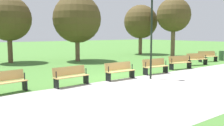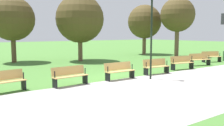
{
  "view_description": "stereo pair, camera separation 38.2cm",
  "coord_description": "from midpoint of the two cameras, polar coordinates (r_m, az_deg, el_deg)",
  "views": [
    {
      "loc": [
        8.02,
        9.85,
        2.42
      ],
      "look_at": [
        0.0,
        -0.73,
        0.8
      ],
      "focal_mm": 39.48,
      "sensor_mm": 36.0,
      "label": 1
    },
    {
      "loc": [
        7.72,
        10.07,
        2.42
      ],
      "look_at": [
        0.0,
        -0.73,
        0.8
      ],
      "focal_mm": 39.48,
      "sensor_mm": 36.0,
      "label": 2
    }
  ],
  "objects": [
    {
      "name": "bench_5",
      "position": [
        11.5,
        -8.84,
        -2.88
      ],
      "size": [
        1.75,
        0.61,
        0.89
      ],
      "rotation": [
        0.0,
        0.0,
        0.08
      ],
      "color": "tan",
      "rests_on": "ground"
    },
    {
      "name": "bench_0",
      "position": [
        22.35,
        22.44,
        1.42
      ],
      "size": [
        1.78,
        0.98,
        0.89
      ],
      "rotation": [
        0.0,
        0.0,
        -0.32
      ],
      "color": "tan",
      "rests_on": "ground"
    },
    {
      "name": "bench_6",
      "position": [
        10.89,
        -22.85,
        -3.9
      ],
      "size": [
        1.77,
        0.74,
        0.89
      ],
      "rotation": [
        0.0,
        0.0,
        0.16
      ],
      "color": "tan",
      "rests_on": "ground"
    },
    {
      "name": "ground_plane",
      "position": [
        12.92,
        2.74,
        -3.85
      ],
      "size": [
        120.0,
        120.0,
        0.0
      ],
      "primitive_type": "plane",
      "color": "#477A33"
    },
    {
      "name": "tree_3",
      "position": [
        21.74,
        -21.64,
        9.49
      ],
      "size": [
        3.6,
        3.6,
        5.38
      ],
      "color": "brown",
      "rests_on": "ground"
    },
    {
      "name": "lamp_post",
      "position": [
        13.03,
        10.0,
        9.62
      ],
      "size": [
        0.32,
        0.32,
        4.44
      ],
      "color": "black",
      "rests_on": "ground"
    },
    {
      "name": "bench_3",
      "position": [
        14.85,
        10.84,
        -0.71
      ],
      "size": [
        1.75,
        0.61,
        0.89
      ],
      "rotation": [
        0.0,
        0.0,
        -0.08
      ],
      "color": "tan",
      "rests_on": "ground"
    },
    {
      "name": "bench_4",
      "position": [
        12.9,
        2.57,
        -1.74
      ],
      "size": [
        1.71,
        0.47,
        0.89
      ],
      "color": "tan",
      "rests_on": "ground"
    },
    {
      "name": "tree_4",
      "position": [
        28.43,
        7.93,
        9.43
      ],
      "size": [
        3.78,
        3.78,
        5.59
      ],
      "color": "brown",
      "rests_on": "ground"
    },
    {
      "name": "bench_1",
      "position": [
        19.69,
        20.15,
        0.84
      ],
      "size": [
        1.78,
        0.86,
        0.89
      ],
      "rotation": [
        0.0,
        0.0,
        -0.24
      ],
      "color": "tan",
      "rests_on": "ground"
    },
    {
      "name": "path_paving",
      "position": [
        10.77,
        12.79,
        -6.19
      ],
      "size": [
        37.17,
        6.3,
        0.01
      ],
      "primitive_type": "cube",
      "color": "#A39E99",
      "rests_on": "ground"
    },
    {
      "name": "tree_2",
      "position": [
        26.29,
        15.35,
        10.66
      ],
      "size": [
        3.47,
        3.47,
        6.0
      ],
      "color": "brown",
      "rests_on": "ground"
    },
    {
      "name": "tree_1",
      "position": [
        21.5,
        -6.95,
        10.1
      ],
      "size": [
        4.11,
        4.11,
        5.69
      ],
      "color": "brown",
      "rests_on": "ground"
    },
    {
      "name": "bench_2",
      "position": [
        17.16,
        16.47,
        0.14
      ],
      "size": [
        1.77,
        0.74,
        0.89
      ],
      "rotation": [
        0.0,
        0.0,
        -0.16
      ],
      "color": "tan",
      "rests_on": "ground"
    }
  ]
}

